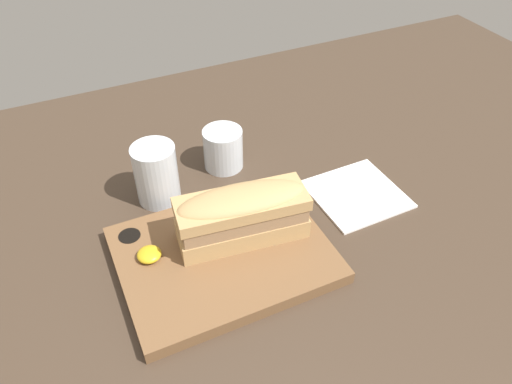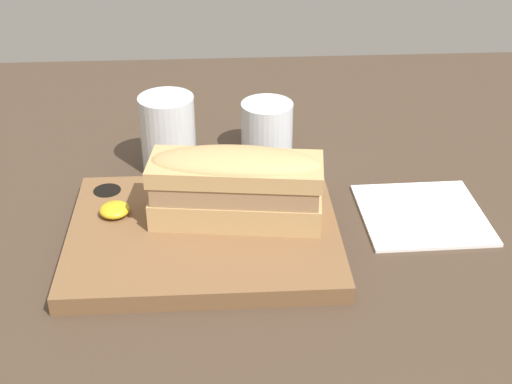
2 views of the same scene
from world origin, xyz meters
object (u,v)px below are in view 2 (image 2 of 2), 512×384
(wine_glass, at_px, (268,131))
(napkin, at_px, (422,214))
(sandwich, at_px, (236,183))
(water_glass, at_px, (168,139))
(serving_board, at_px, (203,234))

(wine_glass, bearing_deg, napkin, -45.02)
(sandwich, height_order, water_glass, sandwich)
(sandwich, height_order, napkin, sandwich)
(water_glass, xyz_separation_m, wine_glass, (0.13, 0.04, -0.01))
(sandwich, distance_m, wine_glass, 0.20)
(napkin, bearing_deg, wine_glass, 134.98)
(water_glass, bearing_deg, serving_board, -75.46)
(sandwich, xyz_separation_m, water_glass, (-0.08, 0.16, -0.02))
(sandwich, relative_size, water_glass, 1.91)
(serving_board, relative_size, napkin, 2.03)
(serving_board, relative_size, sandwich, 1.52)
(serving_board, xyz_separation_m, napkin, (0.26, 0.04, -0.01))
(sandwich, bearing_deg, water_glass, 117.63)
(wine_glass, bearing_deg, water_glass, -164.38)
(napkin, bearing_deg, water_glass, 156.26)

